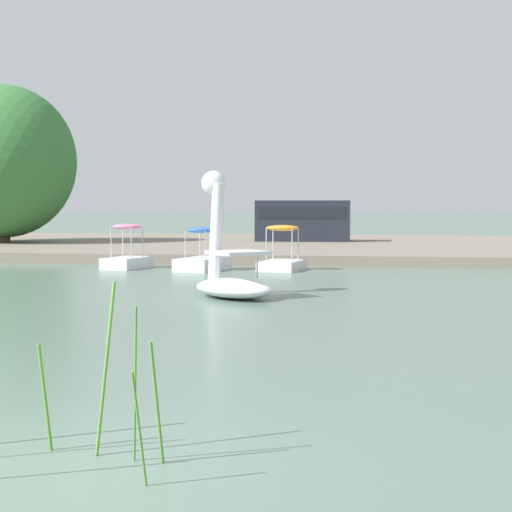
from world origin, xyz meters
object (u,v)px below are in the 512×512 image
at_px(swan_boat, 230,268).
at_px(pedal_boat_pink, 127,256).
at_px(pedal_boat_blue, 203,257).
at_px(tree_willow_overhanging, 3,161).
at_px(pedal_boat_orange, 282,257).
at_px(parked_van, 303,219).

bearing_deg(swan_boat, pedal_boat_pink, 121.72).
height_order(swan_boat, pedal_boat_blue, swan_boat).
xyz_separation_m(pedal_boat_pink, tree_willow_overhanging, (-9.27, 10.21, 3.76)).
bearing_deg(pedal_boat_pink, pedal_boat_orange, 0.46).
bearing_deg(tree_willow_overhanging, swan_boat, -52.14).
bearing_deg(pedal_boat_blue, swan_boat, -72.90).
xyz_separation_m(pedal_boat_orange, parked_van, (-0.77, 13.68, 1.03)).
bearing_deg(pedal_boat_orange, pedal_boat_blue, -169.73).
height_order(pedal_boat_orange, parked_van, parked_van).
bearing_deg(pedal_boat_orange, parked_van, 93.22).
bearing_deg(pedal_boat_pink, swan_boat, -58.28).
distance_m(pedal_boat_orange, pedal_boat_blue, 2.63).
height_order(pedal_boat_blue, pedal_boat_pink, pedal_boat_pink).
xyz_separation_m(pedal_boat_orange, pedal_boat_blue, (-2.59, -0.47, 0.00)).
relative_size(pedal_boat_orange, pedal_boat_pink, 1.03).
distance_m(swan_boat, parked_van, 22.12).
distance_m(swan_boat, pedal_boat_pink, 9.85).
distance_m(swan_boat, pedal_boat_orange, 8.42).
distance_m(pedal_boat_orange, tree_willow_overhanging, 18.19).
bearing_deg(pedal_boat_orange, swan_boat, -91.00).
xyz_separation_m(pedal_boat_orange, pedal_boat_pink, (-5.32, -0.04, 0.01)).
relative_size(tree_willow_overhanging, parked_van, 1.98).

